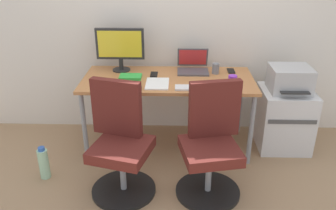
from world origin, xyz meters
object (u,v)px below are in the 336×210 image
object	(u,v)px
water_bottle_on_floor	(44,163)
office_chair_right	(211,146)
open_laptop	(193,66)
side_cabinet	(284,119)
office_chair_left	(120,144)
coffee_mug	(233,80)
printer	(290,79)
desktop_monitor	(120,46)

from	to	relation	value
water_bottle_on_floor	office_chair_right	bearing A→B (deg)	-4.65
open_laptop	water_bottle_on_floor	bearing A→B (deg)	-148.33
side_cabinet	office_chair_right	bearing A→B (deg)	-137.24
office_chair_right	water_bottle_on_floor	world-z (taller)	office_chair_right
side_cabinet	water_bottle_on_floor	distance (m)	2.35
office_chair_left	water_bottle_on_floor	world-z (taller)	office_chair_left
office_chair_left	open_laptop	world-z (taller)	open_laptop
office_chair_right	open_laptop	bearing A→B (deg)	97.51
water_bottle_on_floor	coffee_mug	world-z (taller)	coffee_mug
printer	coffee_mug	size ratio (longest dim) A/B	4.35
office_chair_right	side_cabinet	xyz separation A→B (m)	(0.80, 0.74, -0.12)
desktop_monitor	coffee_mug	distance (m)	1.16
water_bottle_on_floor	office_chair_left	bearing A→B (deg)	-9.48
printer	desktop_monitor	distance (m)	1.69
side_cabinet	desktop_monitor	distance (m)	1.80
side_cabinet	open_laptop	world-z (taller)	open_laptop
office_chair_right	water_bottle_on_floor	distance (m)	1.49
office_chair_right	side_cabinet	distance (m)	1.10
office_chair_left	side_cabinet	bearing A→B (deg)	25.75
desktop_monitor	open_laptop	size ratio (longest dim) A/B	1.55
office_chair_right	side_cabinet	world-z (taller)	office_chair_right
side_cabinet	desktop_monitor	world-z (taller)	desktop_monitor
desktop_monitor	printer	bearing A→B (deg)	-6.58
office_chair_right	printer	world-z (taller)	office_chair_right
desktop_monitor	water_bottle_on_floor	bearing A→B (deg)	-126.53
desktop_monitor	open_laptop	world-z (taller)	desktop_monitor
office_chair_right	side_cabinet	bearing A→B (deg)	42.76
water_bottle_on_floor	coffee_mug	xyz separation A→B (m)	(1.68, 0.43, 0.64)
office_chair_left	open_laptop	bearing A→B (deg)	56.80
water_bottle_on_floor	side_cabinet	bearing A→B (deg)	15.46
printer	water_bottle_on_floor	world-z (taller)	printer
side_cabinet	water_bottle_on_floor	size ratio (longest dim) A/B	1.98
office_chair_right	printer	xyz separation A→B (m)	(0.80, 0.74, 0.31)
office_chair_left	open_laptop	xyz separation A→B (m)	(0.62, 0.94, 0.37)
desktop_monitor	office_chair_left	bearing A→B (deg)	-83.17
side_cabinet	coffee_mug	distance (m)	0.78
open_laptop	coffee_mug	bearing A→B (deg)	-48.10
office_chair_left	water_bottle_on_floor	size ratio (longest dim) A/B	3.03
office_chair_left	desktop_monitor	world-z (taller)	desktop_monitor
open_laptop	printer	bearing A→B (deg)	-11.99
open_laptop	coffee_mug	xyz separation A→B (m)	(0.35, -0.39, -0.01)
office_chair_left	water_bottle_on_floor	distance (m)	0.78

